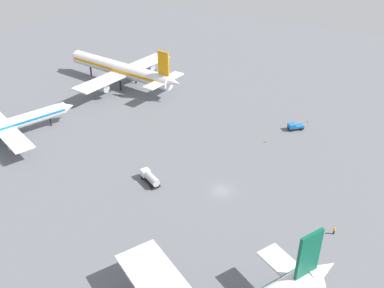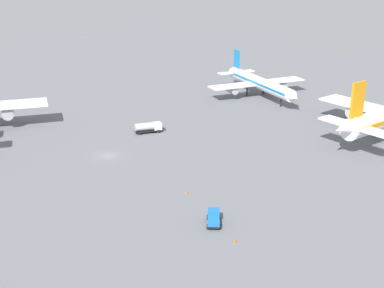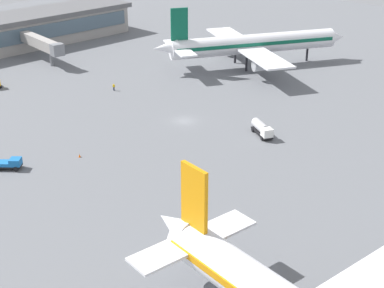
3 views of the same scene
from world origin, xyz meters
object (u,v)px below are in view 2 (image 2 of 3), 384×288
at_px(pushback_tractor, 214,218).
at_px(fuel_truck, 148,127).
at_px(safety_cone_mid_apron, 186,192).
at_px(airplane_distant, 259,83).
at_px(safety_cone_near_gate, 235,241).

distance_m(pushback_tractor, fuel_truck, 46.51).
distance_m(fuel_truck, safety_cone_mid_apron, 34.74).
height_order(pushback_tractor, safety_cone_mid_apron, pushback_tractor).
bearing_deg(pushback_tractor, airplane_distant, -10.15).
relative_size(pushback_tractor, fuel_truck, 0.70).
height_order(airplane_distant, fuel_truck, airplane_distant).
xyz_separation_m(airplane_distant, fuel_truck, (1.63, -44.67, -2.84)).
relative_size(airplane_distant, fuel_truck, 5.69).
bearing_deg(pushback_tractor, safety_cone_mid_apron, 23.99).
distance_m(airplane_distant, safety_cone_mid_apron, 69.55).
bearing_deg(safety_cone_near_gate, pushback_tractor, 161.85).
distance_m(airplane_distant, pushback_tractor, 78.99).
height_order(pushback_tractor, fuel_truck, fuel_truck).
bearing_deg(airplane_distant, fuel_truck, -67.30).
bearing_deg(pushback_tractor, safety_cone_near_gate, -151.15).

